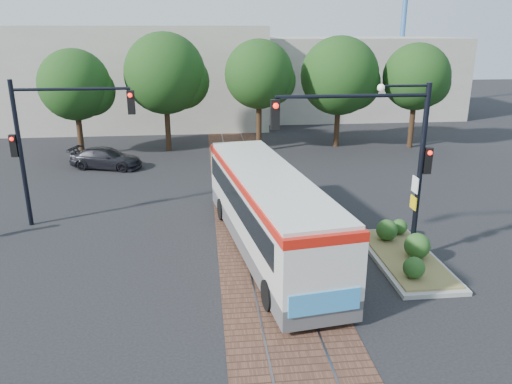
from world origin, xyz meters
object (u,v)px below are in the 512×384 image
Objects in this scene: city_bus at (268,208)px; signal_pole_main at (387,146)px; parked_car at (106,158)px; traffic_island at (405,251)px; signal_pole_left at (47,134)px.

signal_pole_main reaches higher than city_bus.
city_bus reaches higher than parked_car.
city_bus is at bearing -130.68° from parked_car.
city_bus reaches higher than traffic_island.
parked_car reaches higher than traffic_island.
parked_car is at bearing 114.91° from city_bus.
signal_pole_left reaches higher than parked_car.
signal_pole_main is 13.14m from signal_pole_left.
signal_pole_left reaches higher than traffic_island.
signal_pole_left reaches higher than city_bus.
city_bus is 2.17× the size of traffic_island.
parked_car is at bearing 130.93° from signal_pole_main.
city_bus is 1.88× the size of signal_pole_main.
city_bus is at bearing 161.08° from signal_pole_main.
signal_pole_main is 1.43× the size of parked_car.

